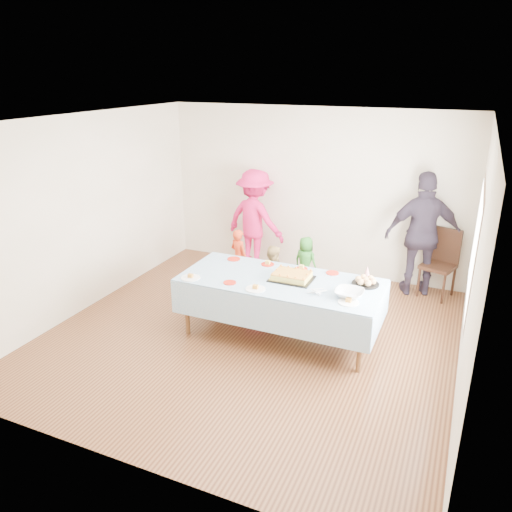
{
  "coord_description": "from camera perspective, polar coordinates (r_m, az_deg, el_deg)",
  "views": [
    {
      "loc": [
        2.34,
        -5.21,
        3.23
      ],
      "look_at": [
        -0.06,
        0.3,
        0.98
      ],
      "focal_mm": 35.0,
      "sensor_mm": 36.0,
      "label": 1
    }
  ],
  "objects": [
    {
      "name": "ground",
      "position": [
        6.56,
        -0.55,
        -8.94
      ],
      "size": [
        5.0,
        5.0,
        0.0
      ],
      "primitive_type": "plane",
      "color": "#492615",
      "rests_on": "ground"
    },
    {
      "name": "room_walls",
      "position": [
        5.87,
        -0.1,
        6.18
      ],
      "size": [
        5.04,
        5.04,
        2.72
      ],
      "color": "beige",
      "rests_on": "ground"
    },
    {
      "name": "party_table",
      "position": [
        6.23,
        2.82,
        -3.18
      ],
      "size": [
        2.5,
        1.1,
        0.78
      ],
      "color": "brown",
      "rests_on": "ground"
    },
    {
      "name": "birthday_cake",
      "position": [
        6.2,
        4.1,
        -2.32
      ],
      "size": [
        0.52,
        0.4,
        0.09
      ],
      "color": "black",
      "rests_on": "party_table"
    },
    {
      "name": "rolls_tray",
      "position": [
        6.19,
        12.41,
        -2.86
      ],
      "size": [
        0.33,
        0.33,
        0.1
      ],
      "color": "black",
      "rests_on": "party_table"
    },
    {
      "name": "punch_bowl",
      "position": [
        5.83,
        10.62,
        -4.22
      ],
      "size": [
        0.33,
        0.33,
        0.08
      ],
      "primitive_type": "imported",
      "color": "silver",
      "rests_on": "party_table"
    },
    {
      "name": "party_hat",
      "position": [
        6.35,
        12.57,
        -1.84
      ],
      "size": [
        0.1,
        0.1,
        0.17
      ],
      "primitive_type": "cone",
      "color": "silver",
      "rests_on": "party_table"
    },
    {
      "name": "fork_pile",
      "position": [
        5.85,
        7.0,
        -4.0
      ],
      "size": [
        0.24,
        0.18,
        0.07
      ],
      "primitive_type": null,
      "color": "white",
      "rests_on": "party_table"
    },
    {
      "name": "plate_red_far_a",
      "position": [
        6.86,
        -2.56,
        -0.34
      ],
      "size": [
        0.18,
        0.18,
        0.01
      ],
      "primitive_type": "cylinder",
      "color": "red",
      "rests_on": "party_table"
    },
    {
      "name": "plate_red_far_b",
      "position": [
        6.67,
        1.34,
        -0.95
      ],
      "size": [
        0.18,
        0.18,
        0.01
      ],
      "primitive_type": "cylinder",
      "color": "red",
      "rests_on": "party_table"
    },
    {
      "name": "plate_red_far_c",
      "position": [
        6.54,
        5.2,
        -1.46
      ],
      "size": [
        0.16,
        0.16,
        0.01
      ],
      "primitive_type": "cylinder",
      "color": "red",
      "rests_on": "party_table"
    },
    {
      "name": "plate_red_far_d",
      "position": [
        6.46,
        8.72,
        -1.92
      ],
      "size": [
        0.17,
        0.17,
        0.01
      ],
      "primitive_type": "cylinder",
      "color": "red",
      "rests_on": "party_table"
    },
    {
      "name": "plate_red_near",
      "position": [
        6.11,
        -3.02,
        -3.05
      ],
      "size": [
        0.16,
        0.16,
        0.01
      ],
      "primitive_type": "cylinder",
      "color": "red",
      "rests_on": "party_table"
    },
    {
      "name": "plate_white_left",
      "position": [
        6.29,
        -7.49,
        -2.48
      ],
      "size": [
        0.24,
        0.24,
        0.01
      ],
      "primitive_type": "cylinder",
      "color": "white",
      "rests_on": "party_table"
    },
    {
      "name": "plate_white_mid",
      "position": [
        5.93,
        -0.07,
        -3.78
      ],
      "size": [
        0.24,
        0.24,
        0.01
      ],
      "primitive_type": "cylinder",
      "color": "white",
      "rests_on": "party_table"
    },
    {
      "name": "plate_white_right",
      "position": [
        5.7,
        10.53,
        -5.21
      ],
      "size": [
        0.24,
        0.24,
        0.01
      ],
      "primitive_type": "cylinder",
      "color": "white",
      "rests_on": "party_table"
    },
    {
      "name": "dining_chair",
      "position": [
        7.95,
        20.41,
        -0.32
      ],
      "size": [
        0.56,
        0.56,
        1.03
      ],
      "rotation": [
        0.0,
        0.0,
        -0.31
      ],
      "color": "black",
      "rests_on": "ground"
    },
    {
      "name": "toddler_left",
      "position": [
        7.86,
        -1.97,
        -0.12
      ],
      "size": [
        0.39,
        0.33,
        0.91
      ],
      "primitive_type": "imported",
      "rotation": [
        0.0,
        0.0,
        2.76
      ],
      "color": "red",
      "rests_on": "ground"
    },
    {
      "name": "toddler_mid",
      "position": [
        7.84,
        5.67,
        -0.66
      ],
      "size": [
        0.45,
        0.35,
        0.81
      ],
      "primitive_type": "imported",
      "rotation": [
        0.0,
        0.0,
        2.89
      ],
      "color": "#2E7F2A",
      "rests_on": "ground"
    },
    {
      "name": "toddler_right",
      "position": [
        7.13,
        1.84,
        -2.31
      ],
      "size": [
        0.45,
        0.36,
        0.92
      ],
      "primitive_type": "imported",
      "rotation": [
        0.0,
        0.0,
        3.13
      ],
      "color": "tan",
      "rests_on": "ground"
    },
    {
      "name": "adult_left",
      "position": [
        8.43,
        -0.12,
        4.17
      ],
      "size": [
        1.22,
        0.87,
        1.7
      ],
      "primitive_type": "imported",
      "rotation": [
        0.0,
        0.0,
        2.91
      ],
      "color": "#DE1B60",
      "rests_on": "ground"
    },
    {
      "name": "adult_right",
      "position": [
        7.77,
        18.53,
        2.33
      ],
      "size": [
        1.19,
        0.8,
        1.88
      ],
      "primitive_type": "imported",
      "rotation": [
        0.0,
        0.0,
        3.49
      ],
      "color": "#322939",
      "rests_on": "ground"
    }
  ]
}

